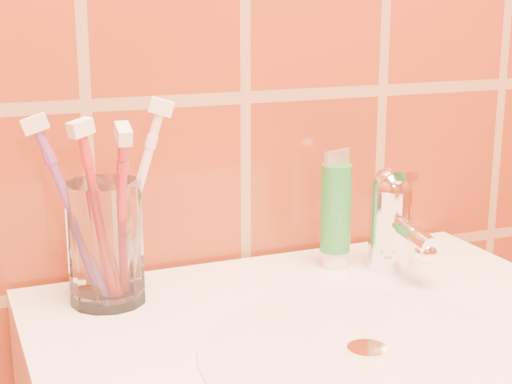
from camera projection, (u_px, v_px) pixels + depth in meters
name	position (u px, v px, depth m)	size (l,w,h in m)	color
glass_tumbler	(106.00, 243.00, 0.79)	(0.08, 0.08, 0.13)	white
toothpaste_tube	(336.00, 213.00, 0.89)	(0.04, 0.03, 0.14)	white
faucet	(392.00, 216.00, 0.89)	(0.05, 0.11, 0.12)	white
toothbrush_0	(135.00, 202.00, 0.80)	(0.08, 0.04, 0.21)	white
toothbrush_1	(121.00, 219.00, 0.76)	(0.03, 0.09, 0.20)	#AC2530
toothbrush_2	(99.00, 217.00, 0.77)	(0.05, 0.04, 0.20)	red
toothbrush_3	(74.00, 215.00, 0.77)	(0.08, 0.03, 0.20)	#7E428D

